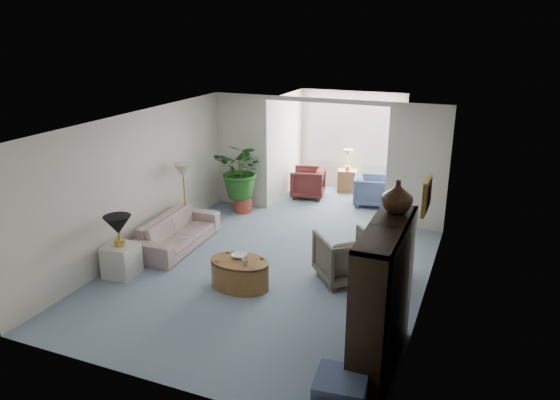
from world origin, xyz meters
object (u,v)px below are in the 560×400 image
at_px(cabinet_urn, 397,196).
at_px(sunroom_table, 347,181).
at_px(entertainment_cabinet, 383,299).
at_px(ottoman, 340,394).
at_px(table_lamp, 118,225).
at_px(coffee_table, 240,274).
at_px(coffee_bowl, 239,256).
at_px(floor_lamp, 183,170).
at_px(side_table_dark, 392,261).
at_px(sunroom_chair_blue, 370,191).
at_px(coffee_cup, 245,262).
at_px(framed_picture, 428,196).
at_px(plant_pot, 243,204).
at_px(wingback_chair, 345,257).
at_px(end_table, 122,260).
at_px(sofa, 178,232).
at_px(sunroom_chair_maroon, 308,183).

height_order(cabinet_urn, sunroom_table, cabinet_urn).
relative_size(entertainment_cabinet, ottoman, 3.37).
distance_m(table_lamp, coffee_table, 2.10).
height_order(coffee_bowl, ottoman, coffee_bowl).
height_order(floor_lamp, sunroom_table, floor_lamp).
bearing_deg(side_table_dark, cabinet_urn, -80.88).
distance_m(ottoman, sunroom_chair_blue, 6.85).
bearing_deg(side_table_dark, coffee_cup, -147.32).
height_order(coffee_table, ottoman, coffee_table).
bearing_deg(framed_picture, cabinet_urn, -101.79).
bearing_deg(entertainment_cabinet, plant_pot, 132.49).
xyz_separation_m(wingback_chair, side_table_dark, (0.70, 0.30, -0.08)).
bearing_deg(floor_lamp, coffee_cup, -39.15).
distance_m(floor_lamp, coffee_cup, 2.90).
bearing_deg(plant_pot, sunroom_table, 52.59).
relative_size(coffee_cup, cabinet_urn, 0.26).
bearing_deg(coffee_bowl, end_table, -165.95).
distance_m(end_table, cabinet_urn, 4.72).
xyz_separation_m(coffee_table, side_table_dark, (2.14, 1.18, 0.09)).
bearing_deg(wingback_chair, coffee_bowl, -11.57).
bearing_deg(sofa, ottoman, -130.43).
bearing_deg(plant_pot, ottoman, -54.56).
bearing_deg(coffee_cup, coffee_table, 146.31).
relative_size(coffee_bowl, cabinet_urn, 0.60).
relative_size(ottoman, sunroom_table, 0.98).
height_order(coffee_table, sunroom_chair_maroon, sunroom_chair_maroon).
bearing_deg(sunroom_chair_blue, wingback_chair, 175.99).
relative_size(wingback_chair, entertainment_cabinet, 0.47).
height_order(coffee_cup, ottoman, coffee_cup).
bearing_deg(coffee_table, sofa, 150.98).
relative_size(floor_lamp, plant_pot, 0.90).
distance_m(framed_picture, sunroom_chair_blue, 4.72).
bearing_deg(side_table_dark, sunroom_chair_maroon, 127.49).
height_order(side_table_dark, cabinet_urn, cabinet_urn).
bearing_deg(ottoman, cabinet_urn, 81.89).
xyz_separation_m(framed_picture, end_table, (-4.61, -0.83, -1.43)).
distance_m(floor_lamp, wingback_chair, 3.65).
height_order(coffee_table, side_table_dark, side_table_dark).
bearing_deg(ottoman, sunroom_chair_blue, 100.51).
bearing_deg(side_table_dark, wingback_chair, -156.80).
relative_size(coffee_cup, sunroom_chair_maroon, 0.13).
bearing_deg(coffee_bowl, cabinet_urn, -16.70).
bearing_deg(sunroom_chair_maroon, entertainment_cabinet, 16.02).
bearing_deg(cabinet_urn, side_table_dark, 99.12).
bearing_deg(entertainment_cabinet, cabinet_urn, 90.00).
xyz_separation_m(coffee_cup, sunroom_chair_blue, (0.82, 4.75, -0.16)).
distance_m(sofa, ottoman, 5.02).
relative_size(end_table, sunroom_chair_maroon, 0.69).
distance_m(end_table, wingback_chair, 3.62).
xyz_separation_m(coffee_cup, sunroom_table, (0.07, 5.50, -0.22)).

